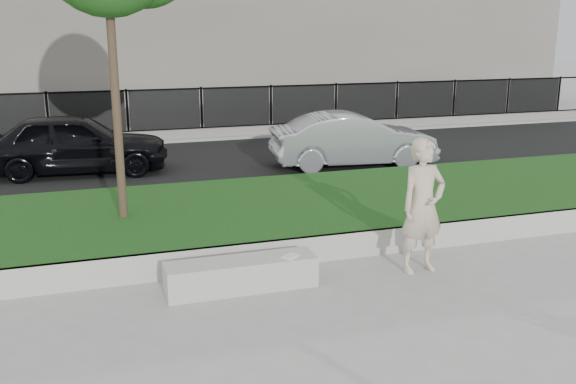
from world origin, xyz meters
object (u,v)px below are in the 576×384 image
object	(u,v)px
car_silver	(353,140)
stone_bench	(241,274)
man	(423,206)
book	(290,256)
car_dark	(75,143)

from	to	relation	value
car_silver	stone_bench	bearing A→B (deg)	152.07
man	book	size ratio (longest dim) A/B	9.17
man	car_dark	size ratio (longest dim) A/B	0.45
man	car_silver	bearing A→B (deg)	68.15
man	car_silver	world-z (taller)	man
car_silver	car_dark	bearing A→B (deg)	85.39
man	car_dark	world-z (taller)	man
car_dark	stone_bench	bearing A→B (deg)	-160.36
stone_bench	book	size ratio (longest dim) A/B	9.61
car_silver	book	bearing A→B (deg)	156.52
stone_bench	car_silver	world-z (taller)	car_silver
book	car_silver	xyz separation A→B (m)	(3.80, 6.57, 0.28)
man	book	bearing A→B (deg)	172.35
book	car_silver	world-z (taller)	car_silver
stone_bench	man	world-z (taller)	man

